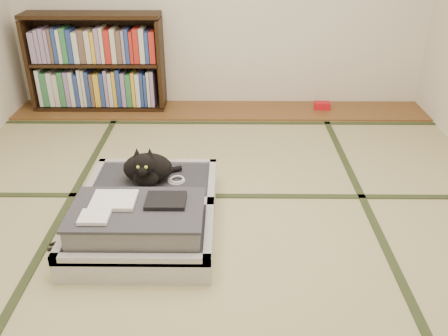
{
  "coord_description": "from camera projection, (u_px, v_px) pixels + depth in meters",
  "views": [
    {
      "loc": [
        0.08,
        -2.39,
        1.72
      ],
      "look_at": [
        0.05,
        0.35,
        0.25
      ],
      "focal_mm": 38.0,
      "sensor_mm": 36.0,
      "label": 1
    }
  ],
  "objects": [
    {
      "name": "wood_strip",
      "position": [
        221.0,
        111.0,
        4.68
      ],
      "size": [
        4.0,
        0.5,
        0.02
      ],
      "primitive_type": "cube",
      "color": "brown",
      "rests_on": "ground"
    },
    {
      "name": "floor",
      "position": [
        215.0,
        230.0,
        2.92
      ],
      "size": [
        4.5,
        4.5,
        0.0
      ],
      "primitive_type": "plane",
      "color": "tan",
      "rests_on": "ground"
    },
    {
      "name": "hanger",
      "position": [
        85.0,
        242.0,
        2.81
      ],
      "size": [
        0.42,
        0.23,
        0.01
      ],
      "color": "black",
      "rests_on": "floor"
    },
    {
      "name": "cat",
      "position": [
        147.0,
        169.0,
        3.06
      ],
      "size": [
        0.37,
        0.37,
        0.3
      ],
      "color": "black",
      "rests_on": "suitcase"
    },
    {
      "name": "red_item",
      "position": [
        322.0,
        105.0,
        4.68
      ],
      "size": [
        0.15,
        0.1,
        0.07
      ],
      "primitive_type": "cube",
      "rotation": [
        0.0,
        0.0,
        -0.06
      ],
      "color": "red",
      "rests_on": "wood_strip"
    },
    {
      "name": "tatami_borders",
      "position": [
        217.0,
        189.0,
        3.35
      ],
      "size": [
        4.0,
        4.5,
        0.01
      ],
      "color": "#2D381E",
      "rests_on": "ground"
    },
    {
      "name": "bookcase",
      "position": [
        97.0,
        64.0,
        4.54
      ],
      "size": [
        1.28,
        0.29,
        0.92
      ],
      "color": "black",
      "rests_on": "wood_strip"
    },
    {
      "name": "cable_coil",
      "position": [
        177.0,
        180.0,
        3.13
      ],
      "size": [
        0.12,
        0.12,
        0.03
      ],
      "color": "white",
      "rests_on": "suitcase"
    },
    {
      "name": "suitcase",
      "position": [
        145.0,
        214.0,
        2.88
      ],
      "size": [
        0.83,
        1.11,
        0.33
      ],
      "color": "silver",
      "rests_on": "floor"
    }
  ]
}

